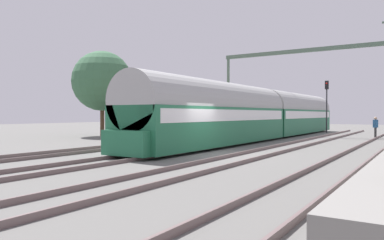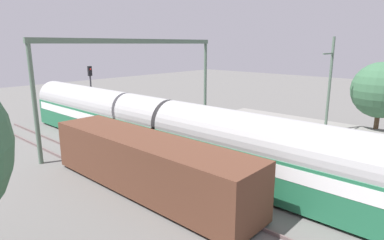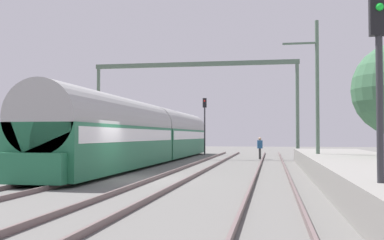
% 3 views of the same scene
% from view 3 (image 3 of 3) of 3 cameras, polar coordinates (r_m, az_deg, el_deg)
% --- Properties ---
extents(ground, '(120.00, 120.00, 0.00)m').
position_cam_3_polar(ground, '(20.09, -8.31, -7.24)').
color(ground, '#62615E').
extents(track_west, '(1.52, 60.00, 0.16)m').
position_cam_3_polar(track_west, '(20.81, -13.77, -6.79)').
color(track_west, '#675554').
rests_on(track_west, ground).
extents(track_east, '(1.52, 60.00, 0.16)m').
position_cam_3_polar(track_east, '(19.54, -2.49, -7.17)').
color(track_east, '#675554').
rests_on(track_east, ground).
extents(track_far_east, '(1.52, 60.00, 0.16)m').
position_cam_3_polar(track_far_east, '(19.10, 9.82, -7.26)').
color(track_far_east, '#675554').
rests_on(track_far_east, ground).
extents(platform, '(4.40, 28.00, 0.90)m').
position_cam_3_polar(platform, '(21.41, 20.14, -5.60)').
color(platform, gray).
rests_on(platform, ground).
extents(passenger_train, '(2.93, 32.85, 3.82)m').
position_cam_3_polar(passenger_train, '(32.49, -4.96, -1.73)').
color(passenger_train, '#236B47').
rests_on(passenger_train, ground).
extents(freight_car, '(2.80, 13.00, 2.70)m').
position_cam_3_polar(freight_car, '(31.45, -13.46, -2.59)').
color(freight_car, '#563323').
rests_on(freight_car, ground).
extents(person_crossing, '(0.43, 0.29, 1.73)m').
position_cam_3_polar(person_crossing, '(36.92, 8.36, -3.21)').
color(person_crossing, '#313131').
rests_on(person_crossing, ground).
extents(railway_signal_near, '(0.36, 0.30, 4.82)m').
position_cam_3_polar(railway_signal_near, '(10.26, 22.09, 5.14)').
color(railway_signal_near, '#2D2D33').
rests_on(railway_signal_near, ground).
extents(railway_signal_far, '(0.36, 0.30, 5.47)m').
position_cam_3_polar(railway_signal_far, '(44.48, 1.57, 0.15)').
color(railway_signal_far, '#2D2D33').
rests_on(railway_signal_far, ground).
extents(catenary_gantry, '(16.81, 0.28, 7.86)m').
position_cam_3_polar(catenary_gantry, '(37.72, 0.27, 4.24)').
color(catenary_gantry, '#556E5B').
rests_on(catenary_gantry, ground).
extents(catenary_pole_east_mid, '(1.90, 0.20, 8.00)m').
position_cam_3_polar(catenary_pole_east_mid, '(25.42, 15.08, 3.29)').
color(catenary_pole_east_mid, '#556E5B').
rests_on(catenary_pole_east_mid, ground).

